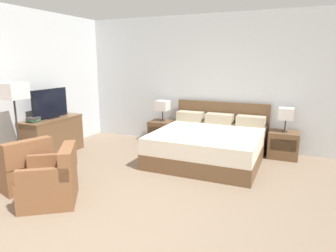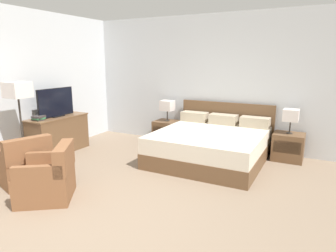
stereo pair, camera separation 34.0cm
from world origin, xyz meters
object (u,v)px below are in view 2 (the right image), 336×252
table_lamp_left (167,106)px  book_blue_cover (39,118)px  bed (211,145)px  armchair_by_window (24,165)px  table_lamp_right (291,115)px  armchair_companion (49,179)px  nightstand_left (167,132)px  floor_lamp (18,96)px  book_red_cover (38,120)px  nightstand_right (288,147)px  tv (56,103)px  book_small_top (39,117)px  dresser (58,134)px

table_lamp_left → book_blue_cover: (-1.67, -2.08, -0.08)m
bed → armchair_by_window: 3.21m
table_lamp_right → armchair_companion: (-2.72, -3.25, -0.58)m
nightstand_left → floor_lamp: (-1.45, -2.62, 1.03)m
table_lamp_left → table_lamp_right: (2.59, 0.00, 0.00)m
book_red_cover → floor_lamp: size_ratio=0.15×
book_blue_cover → nightstand_right: bearing=26.1°
tv → armchair_companion: tv is taller
book_red_cover → book_small_top: book_small_top is taller
nightstand_right → dresser: size_ratio=0.44×
nightstand_left → bed: bearing=-28.2°
dresser → book_blue_cover: (0.01, -0.45, 0.40)m
book_blue_cover → book_small_top: 0.03m
table_lamp_left → book_small_top: bearing=-128.6°
bed → book_small_top: (-2.96, -1.39, 0.51)m
nightstand_right → armchair_by_window: size_ratio=0.64×
book_blue_cover → nightstand_left: bearing=51.3°
armchair_companion → dresser: bearing=133.8°
book_red_cover → tv: bearing=88.2°
nightstand_right → table_lamp_right: (0.00, 0.00, 0.61)m
book_blue_cover → floor_lamp: size_ratio=0.12×
nightstand_right → floor_lamp: floor_lamp is taller
armchair_by_window → floor_lamp: 1.21m
nightstand_left → armchair_by_window: armchair_by_window is taller
bed → armchair_by_window: bearing=-133.3°
nightstand_right → armchair_companion: armchair_companion is taller
book_red_cover → nightstand_right: bearing=25.9°
table_lamp_right → book_blue_cover: table_lamp_right is taller
tv → book_blue_cover: tv is taller
tv → book_small_top: size_ratio=4.41×
nightstand_right → table_lamp_left: (-2.59, 0.00, 0.61)m
floor_lamp → table_lamp_right: bearing=33.0°
nightstand_right → table_lamp_left: 2.66m
floor_lamp → bed: bearing=35.1°
book_small_top → armchair_companion: bearing=-37.2°
armchair_companion → floor_lamp: size_ratio=0.63×
tv → dresser: bearing=116.8°
table_lamp_right → armchair_by_window: bearing=-139.0°
book_small_top → tv: bearing=91.4°
bed → book_red_cover: (-2.99, -1.39, 0.45)m
tv → book_blue_cover: bearing=-88.9°
dresser → book_red_cover: size_ratio=5.58×
armchair_by_window → bed: bearing=46.7°
bed → book_blue_cover: bed is taller
table_lamp_right → book_small_top: table_lamp_right is taller
bed → dresser: size_ratio=1.60×
nightstand_left → armchair_by_window: (-0.90, -3.03, 0.03)m
table_lamp_right → book_red_cover: size_ratio=2.06×
bed → armchair_companion: bearing=-119.2°
nightstand_right → floor_lamp: 4.92m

